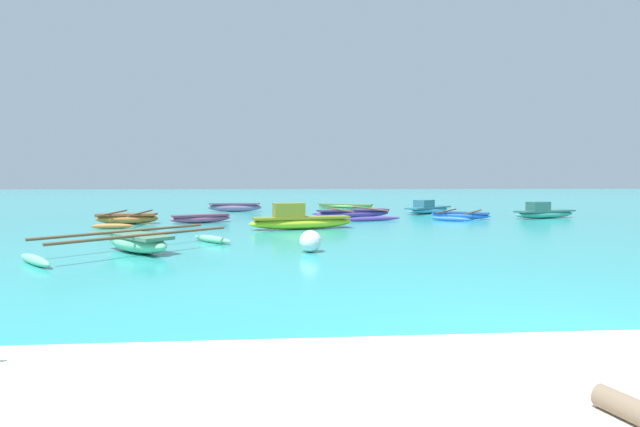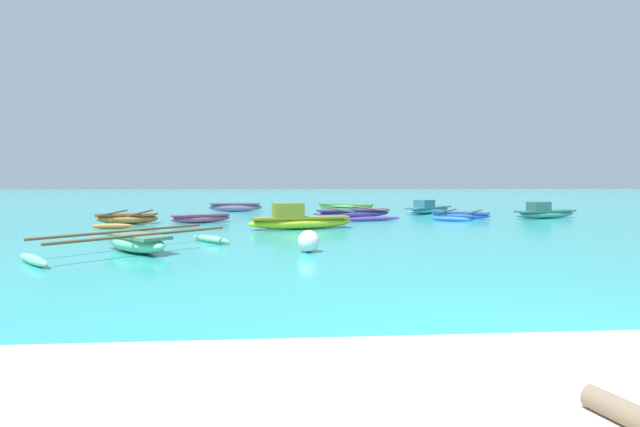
% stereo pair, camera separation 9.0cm
% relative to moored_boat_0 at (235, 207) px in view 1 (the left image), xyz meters
% --- Properties ---
extents(moored_boat_0, '(3.18, 0.67, 0.50)m').
position_rel_moored_boat_0_xyz_m(moored_boat_0, '(0.00, 0.00, 0.00)').
color(moored_boat_0, slate).
rests_on(moored_boat_0, ground_plane).
extents(moored_boat_1, '(2.50, 1.64, 0.35)m').
position_rel_moored_boat_0_xyz_m(moored_boat_1, '(-0.50, -7.16, -0.08)').
color(moored_boat_1, '#A14D79').
rests_on(moored_boat_1, ground_plane).
extents(moored_boat_2, '(3.89, 4.63, 0.46)m').
position_rel_moored_boat_0_xyz_m(moored_boat_2, '(6.29, -4.99, -0.06)').
color(moored_boat_2, '#533691').
rests_on(moored_boat_2, ground_plane).
extents(moored_boat_3, '(3.90, 1.61, 0.95)m').
position_rel_moored_boat_0_xyz_m(moored_boat_3, '(3.57, -9.91, 0.06)').
color(moored_boat_3, gold).
rests_on(moored_boat_3, ground_plane).
extents(moored_boat_4, '(4.35, 4.38, 0.50)m').
position_rel_moored_boat_0_xyz_m(moored_boat_4, '(-0.46, -14.82, -0.04)').
color(moored_boat_4, '#73CD99').
rests_on(moored_boat_4, ground_plane).
extents(moored_boat_5, '(3.53, 3.28, 0.76)m').
position_rel_moored_boat_0_xyz_m(moored_boat_5, '(10.86, -2.25, -0.01)').
color(moored_boat_5, '#3FA8C9').
rests_on(moored_boat_5, ground_plane).
extents(moored_boat_6, '(2.48, 4.05, 0.49)m').
position_rel_moored_boat_0_xyz_m(moored_boat_6, '(-3.40, -7.47, -0.04)').
color(moored_boat_6, '#C46F31').
rests_on(moored_boat_6, ground_plane).
extents(moored_boat_7, '(3.92, 2.48, 0.28)m').
position_rel_moored_boat_0_xyz_m(moored_boat_7, '(6.96, 3.25, -0.11)').
color(moored_boat_7, '#97CB64').
rests_on(moored_boat_7, ground_plane).
extents(moored_boat_8, '(3.70, 1.78, 0.79)m').
position_rel_moored_boat_0_xyz_m(moored_boat_8, '(15.30, -5.89, 0.00)').
color(moored_boat_8, teal).
rests_on(moored_boat_8, ground_plane).
extents(moored_boat_9, '(3.47, 3.90, 0.37)m').
position_rel_moored_boat_0_xyz_m(moored_boat_9, '(11.27, -5.74, -0.10)').
color(moored_boat_9, blue).
rests_on(moored_boat_9, ground_plane).
extents(mooring_buoy_0, '(0.53, 0.53, 0.53)m').
position_rel_moored_boat_0_xyz_m(mooring_buoy_0, '(3.73, -15.13, -0.01)').
color(mooring_buoy_0, white).
rests_on(mooring_buoy_0, ground_plane).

